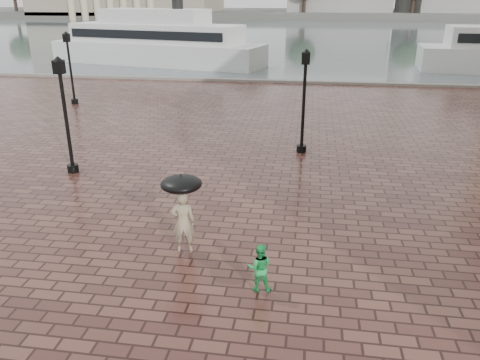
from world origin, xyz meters
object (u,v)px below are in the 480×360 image
object	(u,v)px
adult_pedestrian	(183,222)
child_pedestrian	(259,268)
street_lamps	(139,90)
ferry_near	(156,42)

from	to	relation	value
adult_pedestrian	child_pedestrian	xyz separation A→B (m)	(2.25, -1.50, -0.28)
street_lamps	ferry_near	distance (m)	26.97
child_pedestrian	ferry_near	distance (m)	40.97
street_lamps	adult_pedestrian	distance (m)	11.97
adult_pedestrian	child_pedestrian	world-z (taller)	adult_pedestrian
adult_pedestrian	ferry_near	xyz separation A→B (m)	(-12.65, 36.63, 1.32)
street_lamps	adult_pedestrian	size ratio (longest dim) A/B	8.67
adult_pedestrian	child_pedestrian	distance (m)	2.72
street_lamps	child_pedestrian	xyz separation A→B (m)	(7.31, -12.26, -1.71)
adult_pedestrian	ferry_near	bearing A→B (deg)	-83.18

